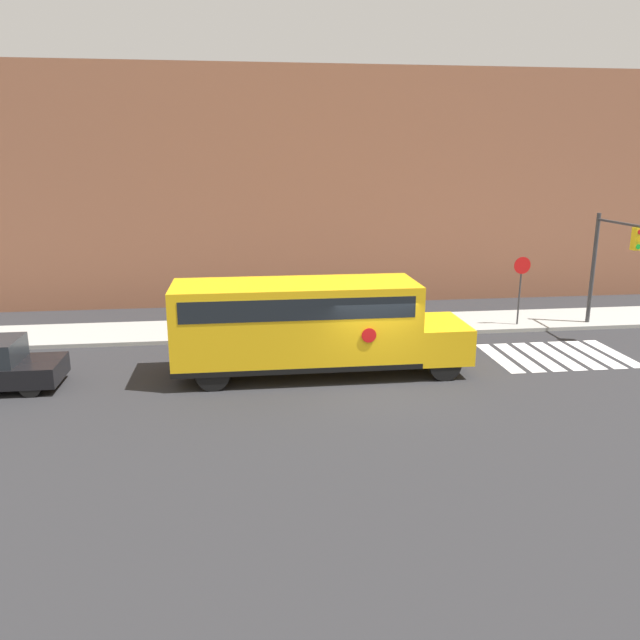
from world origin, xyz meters
TOP-DOWN VIEW (x-y plane):
  - ground_plane at (0.00, 0.00)m, footprint 60.00×60.00m
  - sidewalk_strip at (0.00, 6.50)m, footprint 44.00×3.00m
  - building_backdrop at (0.00, 13.00)m, footprint 32.00×4.00m
  - crosswalk_stripes at (6.87, 2.00)m, footprint 4.70×3.20m
  - school_bus at (-1.95, 1.21)m, footprint 9.15×2.57m
  - stop_sign at (7.05, 5.65)m, footprint 0.68×0.10m
  - traffic_light at (10.06, 4.70)m, footprint 0.28×2.78m

SIDE VIEW (x-z plane):
  - ground_plane at x=0.00m, z-range 0.00..0.00m
  - crosswalk_stripes at x=6.87m, z-range 0.00..0.01m
  - sidewalk_strip at x=0.00m, z-range 0.00..0.15m
  - school_bus at x=-1.95m, z-range 0.22..3.17m
  - stop_sign at x=7.05m, z-range 0.44..3.34m
  - traffic_light at x=10.06m, z-range 0.75..5.31m
  - building_backdrop at x=0.00m, z-range 0.00..10.60m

